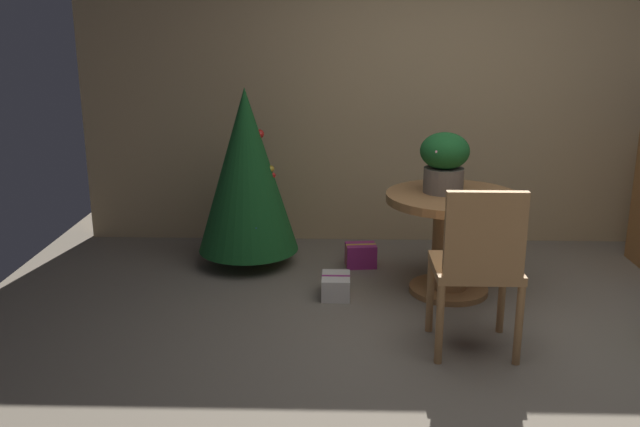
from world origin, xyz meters
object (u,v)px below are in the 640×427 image
object	(u,v)px
wooden_chair_near	(479,261)
gift_box_purple	(361,255)
flower_vase	(444,160)
gift_box_cream	(336,286)
holiday_tree	(247,171)
round_dining_table	(451,228)

from	to	relation	value
wooden_chair_near	gift_box_purple	size ratio (longest dim) A/B	3.98
flower_vase	gift_box_cream	size ratio (longest dim) A/B	1.56
flower_vase	gift_box_purple	bearing A→B (deg)	139.30
gift_box_cream	gift_box_purple	size ratio (longest dim) A/B	1.06
flower_vase	holiday_tree	world-z (taller)	holiday_tree
gift_box_purple	flower_vase	bearing A→B (deg)	-40.70
flower_vase	gift_box_cream	xyz separation A→B (m)	(-0.72, -0.15, -0.85)
holiday_tree	gift_box_purple	xyz separation A→B (m)	(0.87, -0.03, -0.65)
round_dining_table	holiday_tree	distance (m)	1.58
gift_box_purple	wooden_chair_near	bearing A→B (deg)	-67.25
round_dining_table	holiday_tree	world-z (taller)	holiday_tree
round_dining_table	gift_box_purple	size ratio (longest dim) A/B	3.68
wooden_chair_near	holiday_tree	distance (m)	2.07
wooden_chair_near	gift_box_purple	bearing A→B (deg)	112.75
round_dining_table	gift_box_purple	world-z (taller)	round_dining_table
holiday_tree	flower_vase	bearing A→B (deg)	-19.24
flower_vase	gift_box_cream	distance (m)	1.13
round_dining_table	gift_box_cream	world-z (taller)	round_dining_table
holiday_tree	gift_box_cream	distance (m)	1.15
flower_vase	holiday_tree	distance (m)	1.49
round_dining_table	gift_box_purple	bearing A→B (deg)	139.77
holiday_tree	gift_box_purple	size ratio (longest dim) A/B	5.54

